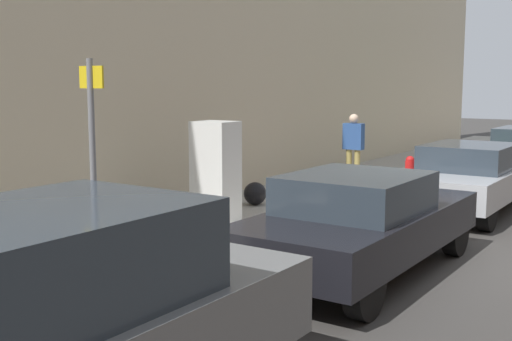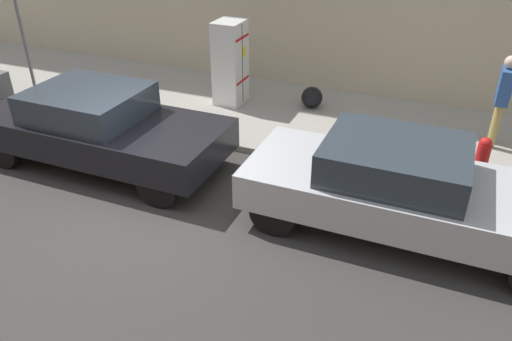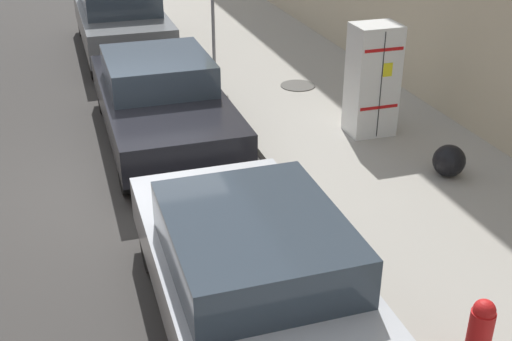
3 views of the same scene
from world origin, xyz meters
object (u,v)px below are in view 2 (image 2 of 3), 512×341
at_px(street_sign_post, 22,33).
at_px(trash_bag, 312,97).
at_px(discarded_refrigerator, 230,63).
at_px(parked_sedan_silver, 404,188).
at_px(pedestrian_walking_far, 503,95).
at_px(fire_hydrant, 482,159).
at_px(parked_sedan_dark, 100,126).

height_order(street_sign_post, trash_bag, street_sign_post).
relative_size(discarded_refrigerator, parked_sedan_silver, 0.39).
relative_size(discarded_refrigerator, pedestrian_walking_far, 1.05).
bearing_deg(fire_hydrant, pedestrian_walking_far, 172.78).
height_order(fire_hydrant, trash_bag, fire_hydrant).
bearing_deg(parked_sedan_silver, discarded_refrigerator, -127.57).
distance_m(street_sign_post, fire_hydrant, 9.63).
bearing_deg(pedestrian_walking_far, fire_hydrant, 80.03).
bearing_deg(fire_hydrant, street_sign_post, -89.99).
relative_size(street_sign_post, trash_bag, 5.82).
height_order(street_sign_post, fire_hydrant, street_sign_post).
xyz_separation_m(trash_bag, parked_sedan_dark, (3.69, -2.82, 0.38)).
bearing_deg(trash_bag, discarded_refrigerator, -78.13).
bearing_deg(parked_sedan_silver, pedestrian_walking_far, 159.42).
bearing_deg(pedestrian_walking_far, trash_bag, -9.26).
xyz_separation_m(fire_hydrant, trash_bag, (-1.98, -3.52, -0.18)).
xyz_separation_m(street_sign_post, trash_bag, (-1.98, 6.04, -1.30)).
relative_size(street_sign_post, pedestrian_walking_far, 1.58).
distance_m(street_sign_post, parked_sedan_dark, 3.75).
xyz_separation_m(parked_sedan_dark, parked_sedan_silver, (0.00, 5.32, -0.01)).
bearing_deg(street_sign_post, fire_hydrant, 90.01).
bearing_deg(fire_hydrant, trash_bag, -119.33).
xyz_separation_m(discarded_refrigerator, pedestrian_walking_far, (0.05, 5.53, 0.11)).
bearing_deg(parked_sedan_dark, street_sign_post, -117.97).
height_order(pedestrian_walking_far, parked_sedan_silver, pedestrian_walking_far).
bearing_deg(fire_hydrant, parked_sedan_silver, -31.03).
bearing_deg(street_sign_post, discarded_refrigerator, 110.72).
distance_m(street_sign_post, parked_sedan_silver, 8.75).
bearing_deg(parked_sedan_silver, parked_sedan_dark, -90.00).
bearing_deg(discarded_refrigerator, parked_sedan_dark, -17.11).
bearing_deg(trash_bag, parked_sedan_silver, 34.08).
xyz_separation_m(discarded_refrigerator, parked_sedan_silver, (3.31, 4.30, -0.31)).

